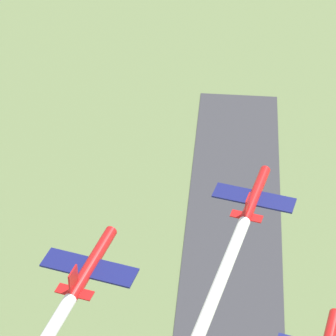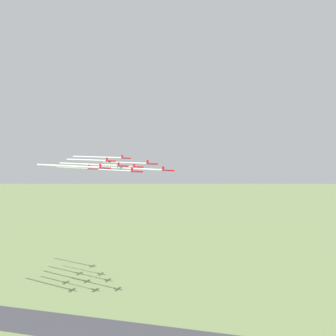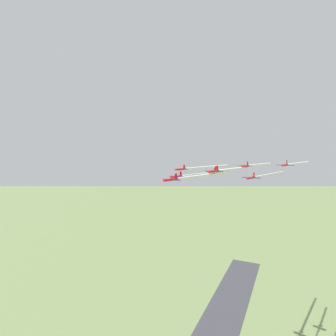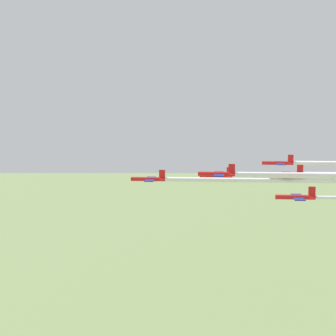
{
  "view_description": "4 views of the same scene",
  "coord_description": "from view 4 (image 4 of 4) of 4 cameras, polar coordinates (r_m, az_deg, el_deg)",
  "views": [
    {
      "loc": [
        -98.74,
        -50.76,
        166.16
      ],
      "look_at": [
        -53.79,
        -2.54,
        117.3
      ],
      "focal_mm": 85.0,
      "sensor_mm": 36.0,
      "label": 1
    },
    {
      "loc": [
        121.78,
        -134.87,
        136.2
      ],
      "look_at": [
        -48.68,
        -11.28,
        117.66
      ],
      "focal_mm": 35.0,
      "sensor_mm": 36.0,
      "label": 2
    },
    {
      "loc": [
        -6.05,
        88.93,
        127.24
      ],
      "look_at": [
        -51.44,
        -18.71,
        120.49
      ],
      "focal_mm": 28.0,
      "sensor_mm": 36.0,
      "label": 3
    },
    {
      "loc": [
        -142.24,
        127.41,
        141.4
      ],
      "look_at": [
        -56.17,
        -9.33,
        119.6
      ],
      "focal_mm": 70.0,
      "sensor_mm": 36.0,
      "label": 4
    }
  ],
  "objects": [
    {
      "name": "jet_0",
      "position": [
        168.34,
        -1.63,
        -0.96
      ],
      "size": [
        8.58,
        8.39,
        2.97
      ],
      "rotation": [
        0.0,
        0.0,
        5.2
      ],
      "color": "red"
    },
    {
      "name": "jet_1",
      "position": [
        156.93,
        4.37,
        -0.5
      ],
      "size": [
        8.58,
        8.39,
        2.97
      ],
      "rotation": [
        0.0,
        0.0,
        5.2
      ],
      "color": "red"
    },
    {
      "name": "jet_2",
      "position": [
        177.82,
        4.32,
        -0.69
      ],
      "size": [
        8.58,
        8.39,
        2.97
      ],
      "rotation": [
        0.0,
        0.0,
        5.2
      ],
      "color": "red"
    },
    {
      "name": "jet_3",
      "position": [
        148.51,
        11.16,
        -2.49
      ],
      "size": [
        8.58,
        8.39,
        2.97
      ],
      "rotation": [
        0.0,
        0.0,
        5.2
      ],
      "color": "red"
    },
    {
      "name": "jet_4",
      "position": [
        168.35,
        10.31,
        -0.51
      ],
      "size": [
        8.58,
        8.39,
        2.97
      ],
      "rotation": [
        0.0,
        0.0,
        5.2
      ],
      "color": "red"
    },
    {
      "name": "jet_5",
      "position": [
        188.62,
        9.63,
        0.44
      ],
      "size": [
        8.58,
        8.39,
        2.97
      ],
      "rotation": [
        0.0,
        0.0,
        5.2
      ],
      "color": "red"
    },
    {
      "name": "smoke_trail_0",
      "position": [
        168.1,
        8.52,
        -1.07
      ],
      "size": [
        45.81,
        25.3,
        1.15
      ],
      "rotation": [
        0.0,
        0.0,
        5.2
      ],
      "color": "white"
    },
    {
      "name": "smoke_trail_1",
      "position": [
        158.74,
        12.59,
        -0.58
      ],
      "size": [
        33.31,
        18.55,
        1.07
      ],
      "rotation": [
        0.0,
        0.0,
        5.2
      ],
      "color": "white"
    },
    {
      "name": "smoke_trail_2",
      "position": [
        180.6,
        13.99,
        -0.78
      ],
      "size": [
        46.68,
        25.56,
        0.81
      ],
      "rotation": [
        0.0,
        0.0,
        5.2
      ],
      "color": "white"
    }
  ]
}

